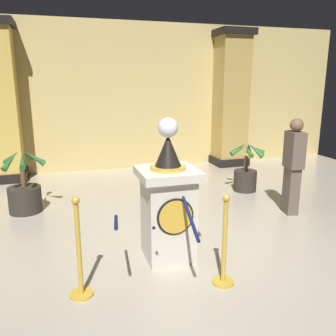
{
  "coord_description": "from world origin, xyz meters",
  "views": [
    {
      "loc": [
        -1.49,
        -3.77,
        2.15
      ],
      "look_at": [
        -0.31,
        0.11,
        1.15
      ],
      "focal_mm": 37.71,
      "sensor_mm": 36.0,
      "label": 1
    }
  ],
  "objects_px": {
    "bystander_guest": "(293,165)",
    "potted_palm_right": "(246,174)",
    "stanchion_near": "(80,262)",
    "stanchion_far": "(224,253)",
    "potted_palm_left": "(25,194)",
    "pedestal_clock": "(168,204)"
  },
  "relations": [
    {
      "from": "stanchion_near",
      "to": "bystander_guest",
      "type": "height_order",
      "value": "bystander_guest"
    },
    {
      "from": "pedestal_clock",
      "to": "potted_palm_right",
      "type": "bearing_deg",
      "value": 43.89
    },
    {
      "from": "stanchion_near",
      "to": "bystander_guest",
      "type": "bearing_deg",
      "value": 21.98
    },
    {
      "from": "pedestal_clock",
      "to": "bystander_guest",
      "type": "height_order",
      "value": "pedestal_clock"
    },
    {
      "from": "stanchion_near",
      "to": "bystander_guest",
      "type": "xyz_separation_m",
      "value": [
        3.49,
        1.41,
        0.46
      ]
    },
    {
      "from": "bystander_guest",
      "to": "potted_palm_right",
      "type": "bearing_deg",
      "value": 94.14
    },
    {
      "from": "stanchion_near",
      "to": "bystander_guest",
      "type": "relative_size",
      "value": 0.68
    },
    {
      "from": "potted_palm_left",
      "to": "stanchion_far",
      "type": "bearing_deg",
      "value": -52.86
    },
    {
      "from": "pedestal_clock",
      "to": "potted_palm_right",
      "type": "distance_m",
      "value": 3.2
    },
    {
      "from": "potted_palm_right",
      "to": "bystander_guest",
      "type": "xyz_separation_m",
      "value": [
        0.1,
        -1.34,
        0.49
      ]
    },
    {
      "from": "stanchion_near",
      "to": "pedestal_clock",
      "type": "bearing_deg",
      "value": 26.25
    },
    {
      "from": "potted_palm_right",
      "to": "bystander_guest",
      "type": "distance_m",
      "value": 1.43
    },
    {
      "from": "stanchion_far",
      "to": "potted_palm_right",
      "type": "xyz_separation_m",
      "value": [
        1.9,
        2.96,
        -0.01
      ]
    },
    {
      "from": "pedestal_clock",
      "to": "potted_palm_left",
      "type": "height_order",
      "value": "pedestal_clock"
    },
    {
      "from": "stanchion_near",
      "to": "potted_palm_right",
      "type": "xyz_separation_m",
      "value": [
        3.39,
        2.75,
        -0.04
      ]
    },
    {
      "from": "stanchion_near",
      "to": "potted_palm_right",
      "type": "distance_m",
      "value": 4.36
    },
    {
      "from": "stanchion_far",
      "to": "potted_palm_right",
      "type": "bearing_deg",
      "value": 57.37
    },
    {
      "from": "stanchion_far",
      "to": "pedestal_clock",
      "type": "bearing_deg",
      "value": 117.86
    },
    {
      "from": "stanchion_far",
      "to": "potted_palm_left",
      "type": "distance_m",
      "value": 3.72
    },
    {
      "from": "potted_palm_right",
      "to": "potted_palm_left",
      "type": "bearing_deg",
      "value": 179.98
    },
    {
      "from": "pedestal_clock",
      "to": "potted_palm_right",
      "type": "height_order",
      "value": "pedestal_clock"
    },
    {
      "from": "stanchion_near",
      "to": "stanchion_far",
      "type": "xyz_separation_m",
      "value": [
        1.49,
        -0.21,
        -0.02
      ]
    }
  ]
}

